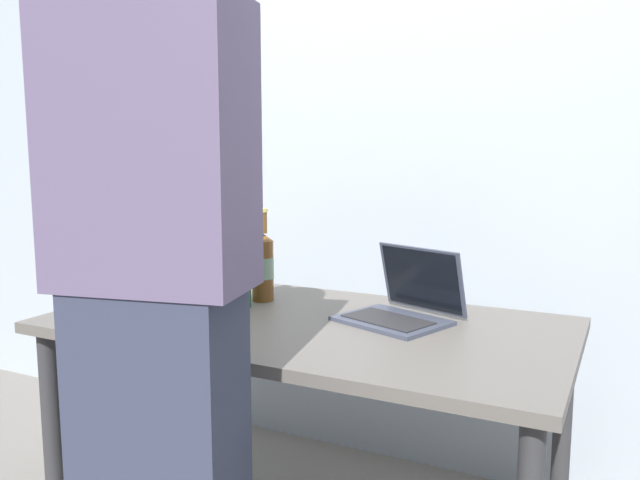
# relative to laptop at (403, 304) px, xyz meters

# --- Properties ---
(desk) EXTENTS (1.56, 0.83, 0.75)m
(desk) POSITION_rel_laptop_xyz_m (-0.26, -0.13, -0.13)
(desk) COLOR #56514C
(desk) RESTS_ON ground
(laptop) EXTENTS (0.39, 0.38, 0.22)m
(laptop) POSITION_rel_laptop_xyz_m (0.00, 0.00, 0.00)
(laptop) COLOR #383D4C
(laptop) RESTS_ON desk
(beer_bottle_amber) EXTENTS (0.07, 0.07, 0.29)m
(beer_bottle_amber) POSITION_rel_laptop_xyz_m (-0.54, -0.08, 0.06)
(beer_bottle_amber) COLOR #1E5123
(beer_bottle_amber) RESTS_ON desk
(beer_bottle_brown) EXTENTS (0.07, 0.07, 0.29)m
(beer_bottle_brown) POSITION_rel_laptop_xyz_m (-0.72, -0.06, 0.06)
(beer_bottle_brown) COLOR #472B14
(beer_bottle_brown) RESTS_ON desk
(beer_bottle_green) EXTENTS (0.08, 0.08, 0.32)m
(beer_bottle_green) POSITION_rel_laptop_xyz_m (-0.52, 0.03, 0.08)
(beer_bottle_green) COLOR brown
(beer_bottle_green) RESTS_ON desk
(person_figure) EXTENTS (0.44, 0.34, 1.80)m
(person_figure) POSITION_rel_laptop_xyz_m (-0.27, -0.80, 0.13)
(person_figure) COLOR #2D3347
(person_figure) RESTS_ON ground
(back_wall) EXTENTS (6.00, 0.10, 2.60)m
(back_wall) POSITION_rel_laptop_xyz_m (-0.26, 0.60, 0.51)
(back_wall) COLOR #99A3AD
(back_wall) RESTS_ON ground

